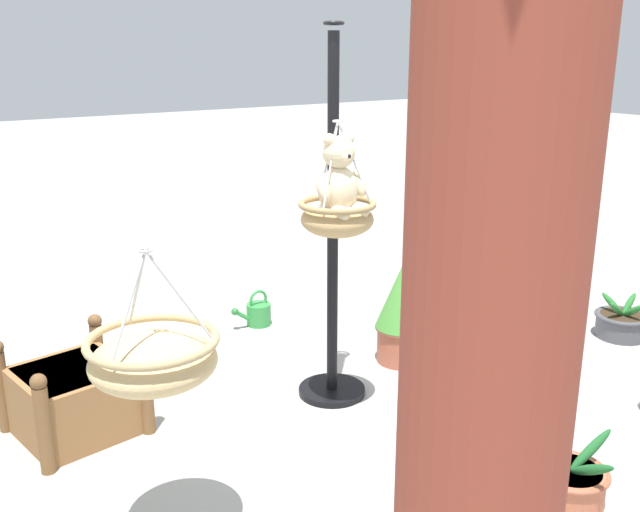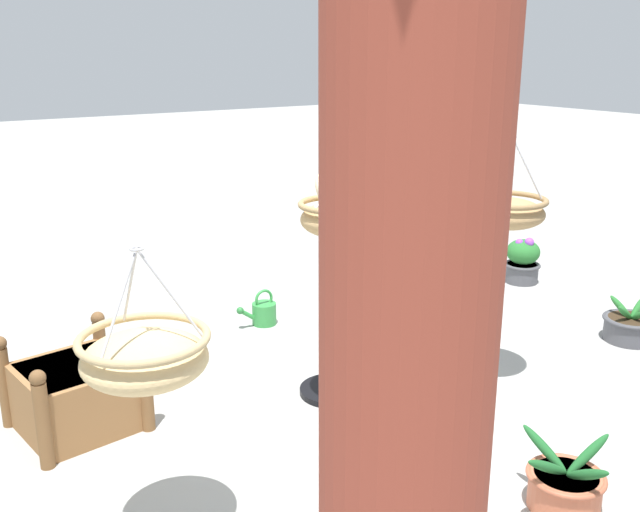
{
  "view_description": "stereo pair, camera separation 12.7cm",
  "coord_description": "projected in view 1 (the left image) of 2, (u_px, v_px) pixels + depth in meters",
  "views": [
    {
      "loc": [
        2.33,
        3.45,
        2.22
      ],
      "look_at": [
        -0.02,
        0.09,
        1.01
      ],
      "focal_mm": 40.19,
      "sensor_mm": 36.0,
      "label": 1
    },
    {
      "loc": [
        2.22,
        3.52,
        2.22
      ],
      "look_at": [
        -0.02,
        0.09,
        1.01
      ],
      "focal_mm": 40.19,
      "sensor_mm": 36.0,
      "label": 2
    }
  ],
  "objects": [
    {
      "name": "potted_plant_small_succulent",
      "position": [
        622.0,
        322.0,
        5.64
      ],
      "size": [
        0.42,
        0.42,
        0.34
      ],
      "color": "#4C4C51",
      "rests_on": "ground"
    },
    {
      "name": "potted_plant_flowering_red",
      "position": [
        513.0,
        259.0,
        6.98
      ],
      "size": [
        0.35,
        0.35,
        0.46
      ],
      "color": "#4C4C51",
      "rests_on": "ground"
    },
    {
      "name": "potted_plant_conical_shrub",
      "position": [
        569.0,
        480.0,
        3.58
      ],
      "size": [
        0.55,
        0.55,
        0.37
      ],
      "color": "#BC6042",
      "rests_on": "ground"
    },
    {
      "name": "potted_plant_tall_leafy",
      "position": [
        403.0,
        311.0,
        5.13
      ],
      "size": [
        0.39,
        0.39,
        0.76
      ],
      "color": "#AD563D",
      "rests_on": "ground"
    },
    {
      "name": "teddy_bear",
      "position": [
        340.0,
        181.0,
        4.04
      ],
      "size": [
        0.33,
        0.3,
        0.48
      ],
      "color": "beige"
    },
    {
      "name": "ground_plane",
      "position": [
        310.0,
        403.0,
        4.62
      ],
      "size": [
        40.0,
        40.0,
        0.0
      ],
      "primitive_type": "plane",
      "color": "#9E9E99"
    },
    {
      "name": "wooden_planter_box",
      "position": [
        75.0,
        397.0,
        4.22
      ],
      "size": [
        0.78,
        0.77,
        0.58
      ],
      "color": "olive",
      "rests_on": "ground"
    },
    {
      "name": "display_pole_central",
      "position": [
        332.0,
        290.0,
        4.55
      ],
      "size": [
        0.44,
        0.44,
        2.35
      ],
      "color": "black",
      "rests_on": "ground"
    },
    {
      "name": "hanging_basket_with_teddy",
      "position": [
        337.0,
        216.0,
        4.11
      ],
      "size": [
        0.45,
        0.45,
        0.66
      ],
      "color": "tan"
    },
    {
      "name": "hanging_basket_left_high",
      "position": [
        503.0,
        210.0,
        4.61
      ],
      "size": [
        0.51,
        0.51,
        0.59
      ],
      "color": "#A37F51"
    },
    {
      "name": "hanging_basket_right_low",
      "position": [
        153.0,
        358.0,
        3.02
      ],
      "size": [
        0.57,
        0.57,
        0.61
      ],
      "color": "tan"
    },
    {
      "name": "watering_can",
      "position": [
        258.0,
        313.0,
        5.88
      ],
      "size": [
        0.35,
        0.2,
        0.3
      ],
      "color": "#338C3F",
      "rests_on": "ground"
    }
  ]
}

